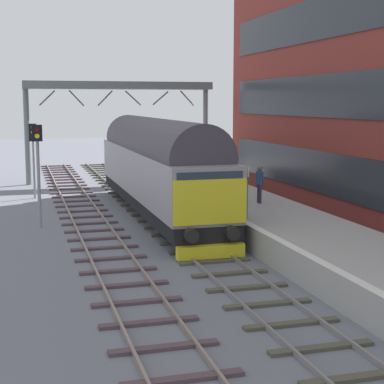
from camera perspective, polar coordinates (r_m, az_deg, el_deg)
The scene contains 10 objects.
ground_plane at distance 25.37m, azimuth -1.06°, elevation -4.01°, with size 140.00×140.00×0.00m, color slate.
track_main at distance 25.36m, azimuth -1.06°, elevation -3.89°, with size 2.50×60.00×0.15m.
track_adjacent_west at distance 24.74m, azimuth -8.61°, elevation -4.29°, with size 2.50×60.00×0.15m.
station_platform at distance 26.39m, azimuth 6.52°, elevation -2.47°, with size 4.00×44.00×1.01m.
diesel_locomotive at distance 29.27m, azimuth -3.29°, elevation 2.55°, with size 2.74×17.47×4.68m.
signal_post_near at distance 27.28m, azimuth -14.11°, elevation 2.54°, with size 0.44×0.22×4.48m.
signal_post_mid at distance 35.73m, azimuth -14.53°, elevation 3.76°, with size 0.44×0.22×4.24m.
platform_number_sign at distance 23.58m, azimuth 5.11°, elevation 0.72°, with size 0.10×0.44×1.97m.
waiting_passenger at distance 27.16m, azimuth 6.29°, elevation 1.03°, with size 0.36×0.51×1.64m.
overhead_footbridge at distance 42.29m, azimuth -6.79°, elevation 9.28°, with size 12.65×2.00×6.79m.
Camera 1 is at (-6.27, -23.97, 5.44)m, focal length 57.39 mm.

